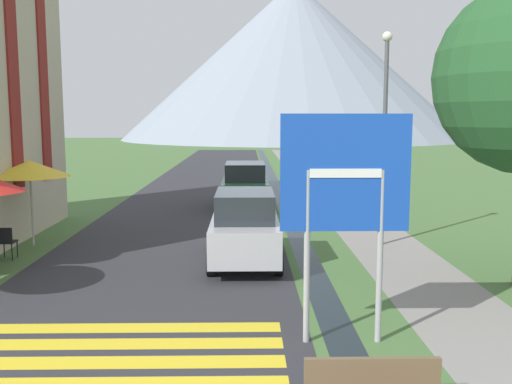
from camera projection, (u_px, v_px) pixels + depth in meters
ground_plane at (255, 202)px, 24.59m from camera, size 160.00×160.00×0.00m
road at (211, 178)px, 34.46m from camera, size 6.40×60.00×0.01m
footpath at (312, 177)px, 34.56m from camera, size 2.20×60.00×0.01m
drainage_channel at (272, 178)px, 34.52m from camera, size 0.60×60.00×0.00m
crosswalk_marking at (108, 353)px, 8.77m from camera, size 5.44×2.54×0.01m
mountain_distant at (294, 61)px, 95.63m from camera, size 57.51×57.51×26.10m
road_sign at (345, 192)px, 8.91m from camera, size 2.04×0.11×3.67m
parked_car_near at (245, 227)px, 14.11m from camera, size 1.74×3.86×1.82m
parked_car_far at (245, 185)px, 22.97m from camera, size 1.92×4.40×1.82m
cafe_chair_far_left at (6, 240)px, 14.48m from camera, size 0.40×0.40×0.85m
cafe_umbrella_rear_yellow at (30, 169)px, 15.85m from camera, size 2.22×2.22×2.42m
streetlamp at (385, 123)px, 15.87m from camera, size 0.28×0.28×5.94m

